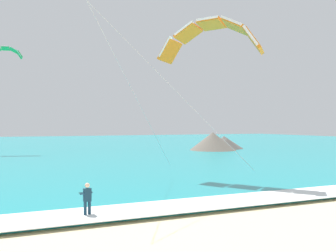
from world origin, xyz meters
name	(u,v)px	position (x,y,z in m)	size (l,w,h in m)	color
sea	(33,146)	(0.00, 73.35, 0.10)	(200.00, 120.00, 0.20)	teal
surf_foam	(112,212)	(0.00, 14.35, 0.22)	(200.00, 3.00, 0.04)	white
surfboard	(87,219)	(-1.16, 14.29, 0.03)	(0.62, 1.45, 0.09)	white
kitesurfer	(87,199)	(-1.16, 14.31, 0.94)	(0.56, 0.56, 1.69)	#143347
kite_primary	(210,35)	(9.32, 21.36, 11.03)	(13.19, 10.34, 11.05)	orange
kite_distant	(5,51)	(-4.83, 56.36, 15.04)	(5.08, 2.32, 1.90)	green
headland_right	(218,143)	(27.56, 50.44, 1.35)	(11.50, 10.45, 3.10)	#665B51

